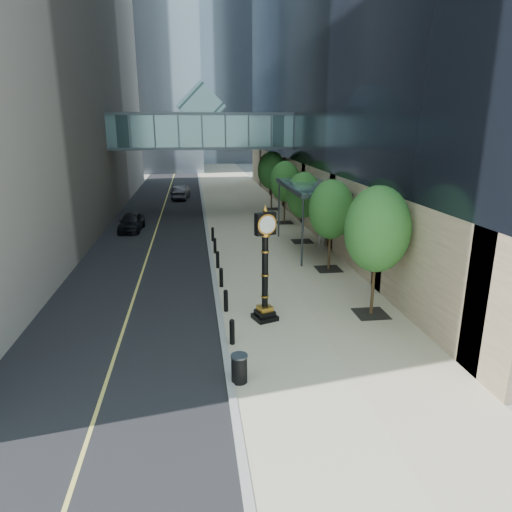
{
  "coord_description": "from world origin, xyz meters",
  "views": [
    {
      "loc": [
        -3.95,
        -14.7,
        8.1
      ],
      "look_at": [
        -1.27,
        4.74,
        2.41
      ],
      "focal_mm": 32.0,
      "sensor_mm": 36.0,
      "label": 1
    }
  ],
  "objects_px": {
    "pedestrian": "(321,235)",
    "car_near": "(131,222)",
    "street_clock": "(265,273)",
    "trash_bin": "(239,369)",
    "car_far": "(181,192)"
  },
  "relations": [
    {
      "from": "trash_bin",
      "to": "car_near",
      "type": "bearing_deg",
      "value": 104.93
    },
    {
      "from": "street_clock",
      "to": "trash_bin",
      "type": "distance_m",
      "value": 5.27
    },
    {
      "from": "pedestrian",
      "to": "car_near",
      "type": "bearing_deg",
      "value": -24.88
    },
    {
      "from": "pedestrian",
      "to": "car_far",
      "type": "distance_m",
      "value": 24.68
    },
    {
      "from": "pedestrian",
      "to": "trash_bin",
      "type": "bearing_deg",
      "value": 68.92
    },
    {
      "from": "street_clock",
      "to": "car_far",
      "type": "height_order",
      "value": "street_clock"
    },
    {
      "from": "pedestrian",
      "to": "car_far",
      "type": "relative_size",
      "value": 0.38
    },
    {
      "from": "car_near",
      "to": "car_far",
      "type": "relative_size",
      "value": 0.9
    },
    {
      "from": "street_clock",
      "to": "car_far",
      "type": "relative_size",
      "value": 1.07
    },
    {
      "from": "trash_bin",
      "to": "street_clock",
      "type": "bearing_deg",
      "value": 71.66
    },
    {
      "from": "street_clock",
      "to": "trash_bin",
      "type": "height_order",
      "value": "street_clock"
    },
    {
      "from": "pedestrian",
      "to": "car_near",
      "type": "relative_size",
      "value": 0.42
    },
    {
      "from": "street_clock",
      "to": "trash_bin",
      "type": "relative_size",
      "value": 5.36
    },
    {
      "from": "trash_bin",
      "to": "pedestrian",
      "type": "relative_size",
      "value": 0.52
    },
    {
      "from": "trash_bin",
      "to": "car_far",
      "type": "distance_m",
      "value": 38.7
    }
  ]
}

